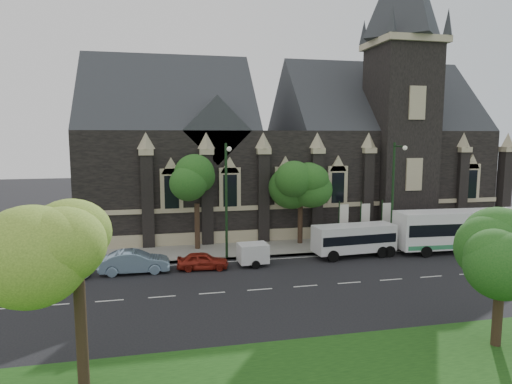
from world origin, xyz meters
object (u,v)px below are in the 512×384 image
object	(u,v)px
tree_park_east	(503,246)
sedan	(135,262)
banner_flag_left	(342,220)
tree_walk_left	(199,182)
street_lamp_near	(394,190)
shuttle_bus	(354,238)
tree_park_near	(83,221)
tour_coach	(465,229)
banner_flag_center	(364,219)
banner_flag_right	(385,218)
street_lamp_mid	(227,194)
car_far_white	(51,268)
tree_walk_right	(302,179)
car_far_red	(203,261)
box_trailer	(253,253)

from	to	relation	value
tree_park_east	sedan	xyz separation A→B (m)	(-17.00, 14.52, -3.83)
banner_flag_left	tree_walk_left	bearing A→B (deg)	171.98
street_lamp_near	sedan	xyz separation A→B (m)	(-20.83, -1.90, -4.32)
street_lamp_near	shuttle_bus	bearing A→B (deg)	-163.84
banner_flag_left	tree_park_near	bearing A→B (deg)	-135.46
tree_park_near	tour_coach	distance (m)	31.22
banner_flag_center	banner_flag_right	xyz separation A→B (m)	(2.00, 0.00, 0.00)
street_lamp_near	street_lamp_mid	bearing A→B (deg)	180.00
street_lamp_near	shuttle_bus	xyz separation A→B (m)	(-3.97, -1.15, -3.64)
tree_park_east	car_far_white	world-z (taller)	tree_park_east
sedan	tour_coach	bearing A→B (deg)	-88.89
tree_walk_right	banner_flag_center	distance (m)	6.36
banner_flag_center	street_lamp_near	bearing A→B (deg)	-48.07
car_far_red	tree_walk_left	bearing A→B (deg)	2.73
street_lamp_mid	banner_flag_left	size ratio (longest dim) A/B	2.25
banner_flag_center	banner_flag_left	bearing A→B (deg)	180.00
tree_park_near	street_lamp_near	xyz separation A→B (m)	(21.77, 15.86, -1.30)
tree_park_near	car_far_white	xyz separation A→B (m)	(-4.47, 13.80, -5.69)
tree_walk_left	banner_flag_center	size ratio (longest dim) A/B	1.91
shuttle_bus	car_far_red	distance (m)	12.18
banner_flag_center	box_trailer	xyz separation A→B (m)	(-10.65, -3.85, -1.44)
tree_park_near	tree_park_east	distance (m)	18.04
banner_flag_left	car_far_red	bearing A→B (deg)	-162.11
tree_walk_right	sedan	xyz separation A→B (m)	(-14.04, -5.52, -5.02)
tree_walk_left	car_far_white	bearing A→B (deg)	-151.48
car_far_white	tour_coach	bearing A→B (deg)	-81.66
tree_park_near	box_trailer	distance (m)	17.67
tour_coach	shuttle_bus	xyz separation A→B (m)	(-9.62, 0.50, -0.39)
tree_walk_right	shuttle_bus	world-z (taller)	tree_walk_right
tree_walk_left	tour_coach	bearing A→B (deg)	-13.78
tree_park_near	car_far_red	world-z (taller)	tree_park_near
tree_walk_right	tree_park_near	bearing A→B (deg)	-127.56
tour_coach	shuttle_bus	size ratio (longest dim) A/B	1.77
tree_park_near	street_lamp_mid	distance (m)	17.71
banner_flag_right	car_far_white	world-z (taller)	banner_flag_right
banner_flag_right	car_far_red	bearing A→B (deg)	-166.29
tree_park_near	car_far_red	bearing A→B (deg)	67.59
tree_park_east	tree_walk_left	distance (m)	23.36
banner_flag_center	box_trailer	size ratio (longest dim) A/B	1.27
tree_park_near	tree_walk_left	xyz separation A→B (m)	(5.97, 19.47, -0.68)
tree_walk_left	street_lamp_near	xyz separation A→B (m)	(15.80, -3.61, -0.62)
street_lamp_mid	shuttle_bus	size ratio (longest dim) A/B	1.35
tree_park_near	tree_park_east	bearing A→B (deg)	-1.77
banner_flag_center	sedan	size ratio (longest dim) A/B	0.83
banner_flag_center	tour_coach	world-z (taller)	banner_flag_center
box_trailer	car_far_red	size ratio (longest dim) A/B	0.86
tree_park_near	tour_coach	world-z (taller)	tree_park_near
tree_walk_right	car_far_red	xyz separation A→B (m)	(-9.30, -5.71, -5.19)
banner_flag_right	banner_flag_center	bearing A→B (deg)	180.00
banner_flag_right	shuttle_bus	size ratio (longest dim) A/B	0.60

